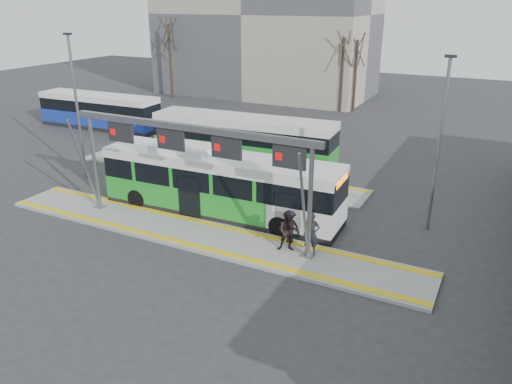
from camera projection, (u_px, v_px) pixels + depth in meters
ground at (198, 236)px, 23.91m from camera, size 120.00×120.00×0.00m
platform_main at (198, 235)px, 23.89m from camera, size 22.00×3.00×0.15m
platform_second at (214, 173)px, 32.22m from camera, size 20.00×3.00×0.15m
tactile_main at (198, 233)px, 23.85m from camera, size 22.00×2.65×0.02m
tactile_second at (224, 167)px, 33.14m from camera, size 20.00×0.35×0.02m
gantry at (191, 147)px, 22.71m from camera, size 13.00×1.68×5.20m
apartment_block at (266, 12)px, 56.36m from camera, size 24.50×12.50×18.40m
hero_bus at (220, 185)px, 25.85m from camera, size 12.91×3.22×3.52m
bg_bus_green at (243, 140)px, 34.12m from camera, size 12.89×3.55×3.19m
bg_bus_blue at (99, 111)px, 43.32m from camera, size 11.31×2.96×2.92m
passenger_a at (311, 234)px, 21.61m from camera, size 0.82×0.69×1.93m
passenger_b at (288, 231)px, 21.92m from camera, size 1.10×0.99×1.86m
passenger_c at (290, 227)px, 22.67m from camera, size 1.07×0.65×1.61m
tree_left at (343, 49)px, 47.74m from camera, size 1.40×1.40×8.06m
tree_mid at (357, 50)px, 48.22m from camera, size 1.40×1.40×7.82m
tree_far at (169, 35)px, 54.68m from camera, size 1.40×1.40×9.07m
lamp_west at (77, 105)px, 30.05m from camera, size 0.50×0.25×8.80m
lamp_east at (439, 142)px, 23.04m from camera, size 0.50×0.25×8.36m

